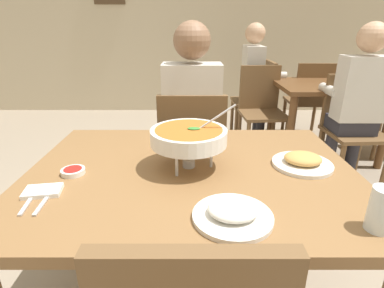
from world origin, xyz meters
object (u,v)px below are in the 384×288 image
(appetizer_plate, at_px, (302,161))
(chair_bg_corner, at_px, (309,97))
(dining_table_main, at_px, (192,192))
(patron_bg_left, at_px, (255,75))
(diner_main, at_px, (192,114))
(patron_bg_middle, at_px, (357,97))
(chair_bg_window, at_px, (261,105))
(rice_plate, at_px, (233,213))
(chair_diner_main, at_px, (192,150))
(curry_bowl, at_px, (189,137))
(chair_bg_left, at_px, (259,95))
(drink_glass, at_px, (381,212))
(chair_bg_middle, at_px, (350,122))
(dining_table_far, at_px, (327,97))
(sauce_dish, at_px, (73,171))

(appetizer_plate, distance_m, chair_bg_corner, 2.50)
(dining_table_main, distance_m, patron_bg_left, 2.51)
(diner_main, distance_m, patron_bg_middle, 1.41)
(diner_main, relative_size, chair_bg_window, 1.46)
(rice_plate, bearing_deg, chair_diner_main, 96.27)
(dining_table_main, relative_size, curry_bowl, 3.91)
(curry_bowl, distance_m, patron_bg_middle, 1.85)
(rice_plate, xyz_separation_m, appetizer_plate, (0.33, 0.36, 0.00))
(rice_plate, distance_m, chair_bg_left, 2.84)
(drink_glass, height_order, chair_bg_window, chair_bg_window)
(drink_glass, height_order, chair_bg_middle, chair_bg_middle)
(rice_plate, distance_m, patron_bg_left, 2.80)
(drink_glass, height_order, patron_bg_left, patron_bg_left)
(diner_main, height_order, chair_bg_left, diner_main)
(chair_diner_main, bearing_deg, chair_bg_left, 64.30)
(dining_table_main, height_order, dining_table_far, same)
(sauce_dish, xyz_separation_m, chair_bg_middle, (1.82, 1.42, -0.25))
(dining_table_far, xyz_separation_m, chair_bg_corner, (0.02, 0.47, -0.10))
(diner_main, height_order, patron_bg_middle, same)
(patron_bg_left, bearing_deg, sauce_dish, -115.94)
(dining_table_main, height_order, appetizer_plate, appetizer_plate)
(drink_glass, relative_size, dining_table_far, 0.13)
(diner_main, height_order, patron_bg_left, same)
(diner_main, xyz_separation_m, drink_glass, (0.52, -1.18, 0.06))
(chair_diner_main, height_order, patron_bg_middle, patron_bg_middle)
(rice_plate, height_order, chair_bg_left, chair_bg_left)
(dining_table_main, bearing_deg, appetizer_plate, 4.40)
(chair_bg_window, bearing_deg, drink_glass, -94.81)
(curry_bowl, height_order, appetizer_plate, curry_bowl)
(dining_table_main, relative_size, patron_bg_left, 0.99)
(dining_table_main, relative_size, patron_bg_middle, 0.99)
(chair_bg_left, height_order, patron_bg_left, patron_bg_left)
(drink_glass, bearing_deg, sauce_dish, 160.95)
(chair_bg_middle, bearing_deg, appetizer_plate, -124.10)
(dining_table_main, distance_m, rice_plate, 0.37)
(chair_bg_window, bearing_deg, patron_bg_left, 88.58)
(chair_diner_main, relative_size, diner_main, 0.69)
(appetizer_plate, bearing_deg, sauce_dish, -175.54)
(diner_main, bearing_deg, rice_plate, -83.91)
(appetizer_plate, relative_size, dining_table_far, 0.24)
(dining_table_main, distance_m, dining_table_far, 2.31)
(diner_main, relative_size, rice_plate, 5.46)
(curry_bowl, distance_m, dining_table_far, 2.31)
(drink_glass, distance_m, chair_bg_window, 2.37)
(curry_bowl, height_order, chair_bg_left, curry_bowl)
(rice_plate, distance_m, chair_bg_corner, 2.96)
(dining_table_main, bearing_deg, chair_bg_window, 69.94)
(sauce_dish, distance_m, patron_bg_left, 2.71)
(curry_bowl, xyz_separation_m, patron_bg_left, (0.74, 2.38, -0.13))
(chair_diner_main, relative_size, rice_plate, 3.75)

